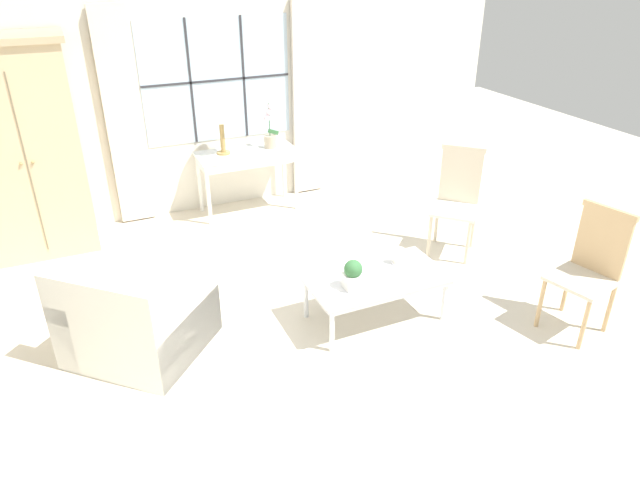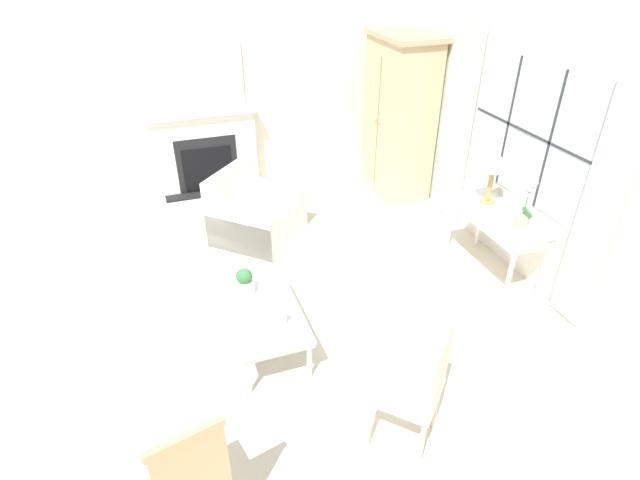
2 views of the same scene
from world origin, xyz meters
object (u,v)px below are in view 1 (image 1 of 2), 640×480
at_px(pillar_candle, 399,257).
at_px(accent_chair_wooden, 591,263).
at_px(armchair_upholstered, 137,321).
at_px(armoire, 26,150).
at_px(console_table, 247,158).
at_px(potted_orchid, 270,132).
at_px(side_chair_wooden, 457,194).
at_px(coffee_table, 376,280).
at_px(table_lamp, 220,113).
at_px(potted_plant_small, 353,274).

bearing_deg(pillar_candle, accent_chair_wooden, -35.34).
bearing_deg(armchair_upholstered, armoire, 105.83).
xyz_separation_m(console_table, potted_orchid, (0.30, 0.01, 0.27)).
distance_m(side_chair_wooden, coffee_table, 1.59).
distance_m(armoire, accent_chair_wooden, 5.21).
relative_size(table_lamp, potted_plant_small, 2.45).
bearing_deg(coffee_table, potted_plant_small, -161.47).
bearing_deg(accent_chair_wooden, side_chair_wooden, 95.24).
relative_size(console_table, accent_chair_wooden, 1.09).
xyz_separation_m(potted_orchid, pillar_candle, (0.24, -2.50, -0.43)).
bearing_deg(armchair_upholstered, pillar_candle, -7.17).
relative_size(armoire, console_table, 1.87).
height_order(armoire, pillar_candle, armoire).
height_order(potted_orchid, coffee_table, potted_orchid).
distance_m(potted_orchid, side_chair_wooden, 2.27).
relative_size(accent_chair_wooden, pillar_candle, 6.79).
bearing_deg(pillar_candle, side_chair_wooden, 32.01).
relative_size(potted_orchid, armchair_upholstered, 0.41).
height_order(armoire, potted_plant_small, armoire).
height_order(potted_orchid, pillar_candle, potted_orchid).
bearing_deg(potted_plant_small, armoire, 130.35).
distance_m(console_table, potted_plant_small, 2.68).
height_order(potted_orchid, armchair_upholstered, potted_orchid).
height_order(coffee_table, potted_plant_small, potted_plant_small).
height_order(table_lamp, armchair_upholstered, table_lamp).
height_order(table_lamp, potted_orchid, table_lamp).
height_order(console_table, potted_orchid, potted_orchid).
bearing_deg(side_chair_wooden, potted_plant_small, -151.83).
relative_size(armchair_upholstered, potted_plant_small, 5.17).
height_order(armoire, console_table, armoire).
distance_m(armchair_upholstered, potted_plant_small, 1.70).
distance_m(armoire, side_chair_wooden, 4.26).
bearing_deg(coffee_table, armchair_upholstered, 168.87).
bearing_deg(console_table, pillar_candle, -77.79).
bearing_deg(table_lamp, coffee_table, -78.54).
distance_m(armchair_upholstered, side_chair_wooden, 3.28).
xyz_separation_m(accent_chair_wooden, potted_plant_small, (-1.77, 0.69, -0.04)).
bearing_deg(console_table, armchair_upholstered, -125.93).
relative_size(console_table, potted_plant_small, 4.64).
relative_size(side_chair_wooden, pillar_candle, 7.03).
relative_size(armoire, coffee_table, 1.87).
bearing_deg(armchair_upholstered, side_chair_wooden, 7.27).
height_order(table_lamp, accent_chair_wooden, table_lamp).
bearing_deg(potted_orchid, armoire, -178.55).
relative_size(side_chair_wooden, accent_chair_wooden, 1.04).
relative_size(armoire, potted_plant_small, 8.69).
bearing_deg(accent_chair_wooden, potted_orchid, 113.60).
bearing_deg(potted_orchid, side_chair_wooden, -53.74).
bearing_deg(console_table, coffee_table, -84.08).
height_order(armchair_upholstered, pillar_candle, armchair_upholstered).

